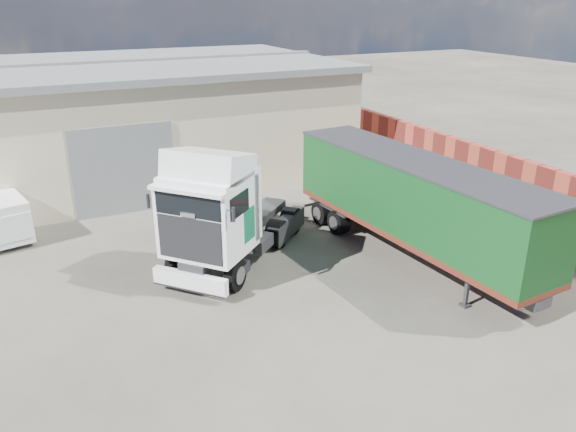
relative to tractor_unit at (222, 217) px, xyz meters
name	(u,v)px	position (x,y,z in m)	size (l,w,h in m)	color
ground	(275,320)	(0.19, -3.60, -1.77)	(120.00, 120.00, 0.00)	black
warehouse	(7,128)	(-5.81, 12.40, 0.89)	(30.60, 12.60, 5.42)	beige
brick_boundary_wall	(457,167)	(11.69, 2.40, -0.52)	(0.35, 26.00, 2.50)	maroon
tractor_unit	(222,217)	(0.00, 0.00, 0.00)	(6.16, 5.88, 4.21)	black
box_trailer	(412,199)	(5.89, -1.89, 0.32)	(2.97, 10.44, 3.43)	#2D2D30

